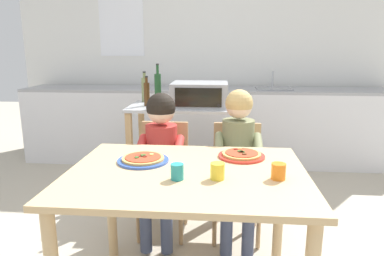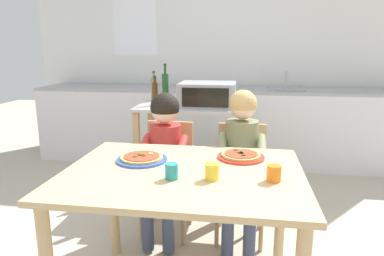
# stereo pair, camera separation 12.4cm
# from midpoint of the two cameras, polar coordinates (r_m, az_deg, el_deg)

# --- Properties ---
(ground_plane) EXTENTS (11.23, 11.23, 0.00)m
(ground_plane) POSITION_cam_midpoint_polar(r_m,az_deg,el_deg) (3.08, 3.54, -13.11)
(ground_plane) COLOR #B7AD99
(back_wall_tiled) EXTENTS (4.82, 0.13, 2.70)m
(back_wall_tiled) POSITION_cam_midpoint_polar(r_m,az_deg,el_deg) (4.51, 5.78, 12.91)
(back_wall_tiled) COLOR white
(back_wall_tiled) RESTS_ON ground
(kitchen_counter) EXTENTS (4.34, 0.60, 1.09)m
(kitchen_counter) POSITION_cam_midpoint_polar(r_m,az_deg,el_deg) (4.20, 5.28, 0.43)
(kitchen_counter) COLOR silver
(kitchen_counter) RESTS_ON ground
(kitchen_island_cart) EXTENTS (1.01, 0.54, 0.85)m
(kitchen_island_cart) POSITION_cam_midpoint_polar(r_m,az_deg,el_deg) (3.14, 1.47, -1.51)
(kitchen_island_cart) COLOR #B7BABF
(kitchen_island_cart) RESTS_ON ground
(toaster_oven) EXTENTS (0.48, 0.40, 0.21)m
(toaster_oven) POSITION_cam_midpoint_polar(r_m,az_deg,el_deg) (3.05, 3.74, 5.49)
(toaster_oven) COLOR #999BA0
(toaster_oven) RESTS_ON kitchen_island_cart
(bottle_clear_vinegar) EXTENTS (0.06, 0.06, 0.28)m
(bottle_clear_vinegar) POSITION_cam_midpoint_polar(r_m,az_deg,el_deg) (3.35, -5.16, 6.42)
(bottle_clear_vinegar) COLOR olive
(bottle_clear_vinegar) RESTS_ON kitchen_island_cart
(bottle_brown_beer) EXTENTS (0.06, 0.06, 0.37)m
(bottle_brown_beer) POSITION_cam_midpoint_polar(r_m,az_deg,el_deg) (2.95, -3.16, 6.21)
(bottle_brown_beer) COLOR #1E4723
(bottle_brown_beer) RESTS_ON kitchen_island_cart
(bottle_tall_green_wine) EXTENTS (0.05, 0.05, 0.26)m
(bottle_tall_green_wine) POSITION_cam_midpoint_polar(r_m,az_deg,el_deg) (3.10, -4.92, 5.72)
(bottle_tall_green_wine) COLOR #4C2D14
(bottle_tall_green_wine) RESTS_ON kitchen_island_cart
(dining_table) EXTENTS (1.19, 0.90, 0.76)m
(dining_table) POSITION_cam_midpoint_polar(r_m,az_deg,el_deg) (1.80, 0.55, -10.21)
(dining_table) COLOR tan
(dining_table) RESTS_ON ground
(dining_chair_left) EXTENTS (0.36, 0.36, 0.81)m
(dining_chair_left) POSITION_cam_midpoint_polar(r_m,az_deg,el_deg) (2.59, -2.58, -6.74)
(dining_chair_left) COLOR tan
(dining_chair_left) RESTS_ON ground
(dining_chair_right) EXTENTS (0.36, 0.36, 0.81)m
(dining_chair_right) POSITION_cam_midpoint_polar(r_m,az_deg,el_deg) (2.55, 9.36, -7.23)
(dining_chair_right) COLOR tan
(dining_chair_right) RESTS_ON ground
(child_in_red_shirt) EXTENTS (0.32, 0.42, 1.04)m
(child_in_red_shirt) POSITION_cam_midpoint_polar(r_m,az_deg,el_deg) (2.42, -3.16, -3.18)
(child_in_red_shirt) COLOR #424C6B
(child_in_red_shirt) RESTS_ON ground
(child_in_olive_shirt) EXTENTS (0.32, 0.42, 1.06)m
(child_in_olive_shirt) POSITION_cam_midpoint_polar(r_m,az_deg,el_deg) (2.38, 9.56, -3.68)
(child_in_olive_shirt) COLOR #424C6B
(child_in_olive_shirt) RESTS_ON ground
(pizza_plate_blue_rimmed) EXTENTS (0.28, 0.28, 0.03)m
(pizza_plate_blue_rimmed) POSITION_cam_midpoint_polar(r_m,az_deg,el_deg) (1.91, -6.37, -4.97)
(pizza_plate_blue_rimmed) COLOR #3356B7
(pizza_plate_blue_rimmed) RESTS_ON dining_table
(pizza_plate_red_rimmed) EXTENTS (0.26, 0.26, 0.03)m
(pizza_plate_red_rimmed) POSITION_cam_midpoint_polar(r_m,az_deg,el_deg) (1.97, 9.80, -4.53)
(pizza_plate_red_rimmed) COLOR red
(pizza_plate_red_rimmed) RESTS_ON dining_table
(drinking_cup_yellow) EXTENTS (0.07, 0.07, 0.08)m
(drinking_cup_yellow) POSITION_cam_midpoint_polar(r_m,az_deg,el_deg) (1.64, 5.46, -7.14)
(drinking_cup_yellow) COLOR yellow
(drinking_cup_yellow) RESTS_ON dining_table
(drinking_cup_orange) EXTENTS (0.07, 0.07, 0.08)m
(drinking_cup_orange) POSITION_cam_midpoint_polar(r_m,az_deg,el_deg) (1.67, 15.33, -7.16)
(drinking_cup_orange) COLOR orange
(drinking_cup_orange) RESTS_ON dining_table
(drinking_cup_teal) EXTENTS (0.06, 0.06, 0.08)m
(drinking_cup_teal) POSITION_cam_midpoint_polar(r_m,az_deg,el_deg) (1.64, -1.17, -7.11)
(drinking_cup_teal) COLOR teal
(drinking_cup_teal) RESTS_ON dining_table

